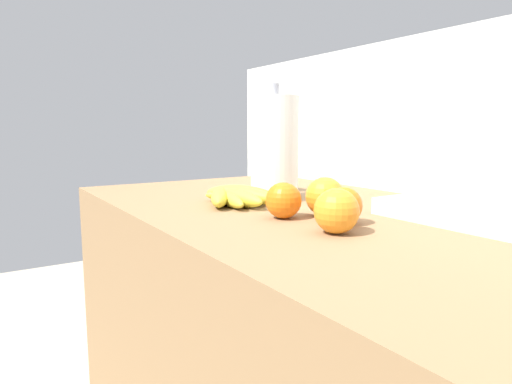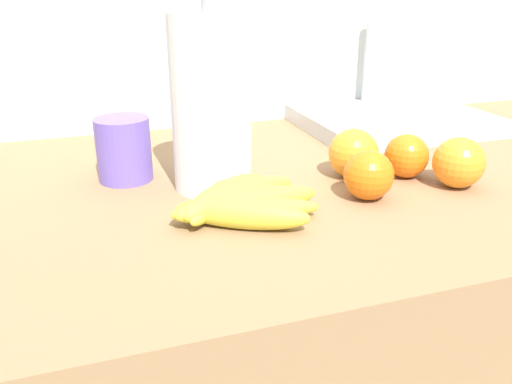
{
  "view_description": "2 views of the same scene",
  "coord_description": "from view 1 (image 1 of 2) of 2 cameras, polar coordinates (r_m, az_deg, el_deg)",
  "views": [
    {
      "loc": [
        0.69,
        -0.64,
        1.06
      ],
      "look_at": [
        -0.13,
        -0.11,
        0.92
      ],
      "focal_mm": 31.5,
      "sensor_mm": 36.0,
      "label": 1
    },
    {
      "loc": [
        -0.41,
        -0.75,
        1.18
      ],
      "look_at": [
        -0.19,
        -0.09,
        0.9
      ],
      "focal_mm": 36.97,
      "sensor_mm": 36.0,
      "label": 2
    }
  ],
  "objects": [
    {
      "name": "mug",
      "position": [
        1.28,
        1.91,
        2.26
      ],
      "size": [
        0.09,
        0.09,
        0.1
      ],
      "primitive_type": "cylinder",
      "color": "#6A56BF",
      "rests_on": "counter"
    },
    {
      "name": "wall_back",
      "position": [
        1.31,
        22.83,
        -10.56
      ],
      "size": [
        1.9,
        0.06,
        1.3
      ],
      "primitive_type": "cube",
      "color": "silver",
      "rests_on": "ground"
    },
    {
      "name": "paper_towel_roll",
      "position": [
        1.12,
        2.38,
        5.53
      ],
      "size": [
        0.12,
        0.12,
        0.29
      ],
      "color": "white",
      "rests_on": "counter"
    },
    {
      "name": "orange_far_right",
      "position": [
        0.94,
        8.56,
        -0.53
      ],
      "size": [
        0.08,
        0.08,
        0.08
      ],
      "primitive_type": "sphere",
      "color": "orange",
      "rests_on": "counter"
    },
    {
      "name": "orange_back_right",
      "position": [
        0.78,
        10.18,
        -2.39
      ],
      "size": [
        0.08,
        0.08,
        0.08
      ],
      "primitive_type": "sphere",
      "color": "orange",
      "rests_on": "counter"
    },
    {
      "name": "orange_center",
      "position": [
        0.86,
        11.05,
        -1.71
      ],
      "size": [
        0.07,
        0.07,
        0.07
      ],
      "primitive_type": "sphere",
      "color": "orange",
      "rests_on": "counter"
    },
    {
      "name": "sink_basin",
      "position": [
        1.0,
        28.87,
        -2.11
      ],
      "size": [
        0.38,
        0.31,
        0.22
      ],
      "color": "#B7BABF",
      "rests_on": "counter"
    },
    {
      "name": "orange_right",
      "position": [
        0.9,
        3.5,
        -1.08
      ],
      "size": [
        0.07,
        0.07,
        0.07
      ],
      "primitive_type": "sphere",
      "color": "orange",
      "rests_on": "counter"
    },
    {
      "name": "banana_bunch",
      "position": [
        1.07,
        -2.8,
        -0.52
      ],
      "size": [
        0.21,
        0.21,
        0.04
      ],
      "color": "gold",
      "rests_on": "counter"
    }
  ]
}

